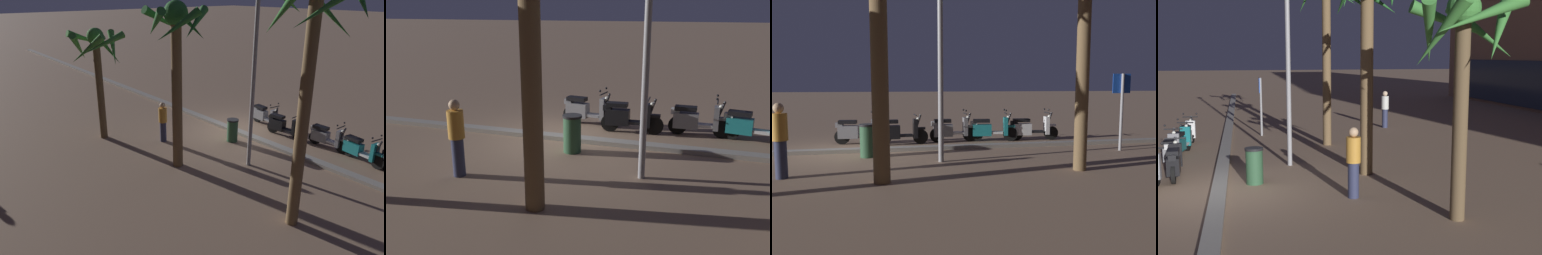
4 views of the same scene
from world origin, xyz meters
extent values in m
plane|color=#93755B|center=(0.00, 0.00, 0.00)|extent=(200.00, 200.00, 0.00)
cube|color=gray|center=(0.00, -0.02, 0.06)|extent=(60.00, 0.36, 0.12)
cylinder|color=black|center=(-7.24, -1.31, 0.26)|extent=(0.53, 0.15, 0.52)
cylinder|color=black|center=(-5.90, -1.44, 0.26)|extent=(0.53, 0.15, 0.52)
cube|color=black|center=(-6.62, -1.37, 0.32)|extent=(0.62, 0.34, 0.08)
cube|color=white|center=(-6.12, -1.42, 0.41)|extent=(0.71, 0.38, 0.42)
cube|color=black|center=(-6.10, -1.42, 0.75)|extent=(0.63, 0.36, 0.12)
cube|color=white|center=(-7.06, -1.33, 0.55)|extent=(0.17, 0.35, 0.66)
cube|color=white|center=(-7.24, -1.31, 0.55)|extent=(0.33, 0.19, 0.08)
cylinder|color=#333338|center=(-7.14, -1.32, 0.70)|extent=(0.29, 0.10, 0.69)
cylinder|color=black|center=(-7.06, -1.33, 1.02)|extent=(0.09, 0.56, 0.04)
sphere|color=white|center=(-7.16, -1.32, 0.88)|extent=(0.12, 0.12, 0.12)
cube|color=black|center=(-5.82, -1.45, 0.65)|extent=(0.26, 0.22, 0.16)
sphere|color=black|center=(-7.06, -1.57, 1.14)|extent=(0.07, 0.07, 0.07)
sphere|color=black|center=(-7.02, -1.09, 1.14)|extent=(0.07, 0.07, 0.07)
cylinder|color=black|center=(-5.63, -1.31, 0.26)|extent=(0.53, 0.19, 0.52)
cylinder|color=black|center=(-4.39, -1.53, 0.26)|extent=(0.53, 0.19, 0.52)
cube|color=silver|center=(-5.06, -1.41, 0.32)|extent=(0.64, 0.38, 0.08)
cube|color=#197075|center=(-4.61, -1.49, 0.41)|extent=(0.73, 0.43, 0.42)
cube|color=black|center=(-4.59, -1.49, 0.75)|extent=(0.64, 0.40, 0.12)
cube|color=#197075|center=(-5.46, -1.34, 0.55)|extent=(0.20, 0.36, 0.66)
cube|color=#197075|center=(-5.63, -1.31, 0.55)|extent=(0.34, 0.21, 0.08)
cylinder|color=#333338|center=(-5.54, -1.33, 0.70)|extent=(0.29, 0.12, 0.69)
cylinder|color=black|center=(-5.46, -1.34, 1.02)|extent=(0.14, 0.56, 0.04)
sphere|color=white|center=(-5.56, -1.32, 0.88)|extent=(0.12, 0.12, 0.12)
cube|color=silver|center=(-4.31, -1.54, 0.65)|extent=(0.27, 0.24, 0.16)
sphere|color=black|center=(-5.48, -1.58, 1.14)|extent=(0.07, 0.07, 0.07)
sphere|color=black|center=(-5.40, -1.11, 1.14)|extent=(0.07, 0.07, 0.07)
cylinder|color=black|center=(-4.17, -1.55, 0.26)|extent=(0.52, 0.11, 0.52)
cylinder|color=black|center=(-2.96, -1.56, 0.26)|extent=(0.52, 0.11, 0.52)
cube|color=silver|center=(-3.62, -1.55, 0.32)|extent=(0.60, 0.29, 0.08)
cube|color=slate|center=(-3.18, -1.56, 0.42)|extent=(0.68, 0.33, 0.43)
cube|color=black|center=(-3.16, -1.56, 0.77)|extent=(0.60, 0.31, 0.12)
cube|color=slate|center=(-3.99, -1.55, 0.55)|extent=(0.14, 0.34, 0.66)
cube|color=slate|center=(-4.17, -1.55, 0.55)|extent=(0.32, 0.16, 0.08)
cylinder|color=#333338|center=(-4.07, -1.55, 0.70)|extent=(0.28, 0.07, 0.69)
cylinder|color=black|center=(-3.99, -1.55, 1.02)|extent=(0.05, 0.56, 0.04)
sphere|color=white|center=(-4.09, -1.55, 0.88)|extent=(0.12, 0.12, 0.12)
cube|color=silver|center=(-2.88, -1.56, 0.67)|extent=(0.24, 0.20, 0.16)
sphere|color=black|center=(-3.98, -1.79, 1.14)|extent=(0.07, 0.07, 0.07)
sphere|color=black|center=(-3.97, -1.31, 1.14)|extent=(0.07, 0.07, 0.07)
cylinder|color=black|center=(-2.34, -1.28, 0.26)|extent=(0.52, 0.13, 0.52)
cylinder|color=black|center=(-1.07, -1.21, 0.26)|extent=(0.52, 0.13, 0.52)
cube|color=black|center=(-1.76, -1.25, 0.32)|extent=(0.62, 0.31, 0.08)
cube|color=black|center=(-1.29, -1.22, 0.45)|extent=(0.70, 0.36, 0.45)
cube|color=black|center=(-1.27, -1.22, 0.81)|extent=(0.62, 0.33, 0.12)
cube|color=black|center=(-2.16, -1.27, 0.55)|extent=(0.16, 0.35, 0.66)
cube|color=black|center=(-2.34, -1.28, 0.55)|extent=(0.33, 0.18, 0.08)
cylinder|color=#333338|center=(-2.24, -1.28, 0.70)|extent=(0.29, 0.09, 0.69)
cylinder|color=black|center=(-2.16, -1.27, 1.02)|extent=(0.07, 0.56, 0.04)
sphere|color=white|center=(-2.26, -1.28, 0.88)|extent=(0.12, 0.12, 0.12)
cube|color=black|center=(-0.99, -1.20, 0.71)|extent=(0.25, 0.21, 0.16)
cylinder|color=black|center=(-0.94, -1.61, 0.26)|extent=(0.53, 0.16, 0.52)
cylinder|color=black|center=(0.32, -1.77, 0.26)|extent=(0.53, 0.16, 0.52)
cube|color=slate|center=(-0.36, -1.68, 0.32)|extent=(0.63, 0.35, 0.08)
cube|color=slate|center=(0.10, -1.74, 0.43)|extent=(0.71, 0.40, 0.44)
cube|color=black|center=(0.12, -1.74, 0.78)|extent=(0.63, 0.37, 0.12)
cube|color=slate|center=(-0.76, -1.63, 0.55)|extent=(0.18, 0.35, 0.66)
cube|color=slate|center=(-0.94, -1.61, 0.55)|extent=(0.34, 0.20, 0.08)
cylinder|color=#333338|center=(-0.84, -1.62, 0.70)|extent=(0.29, 0.10, 0.69)
cylinder|color=black|center=(-0.76, -1.63, 1.02)|extent=(0.11, 0.56, 0.04)
sphere|color=white|center=(-0.86, -1.62, 0.88)|extent=(0.12, 0.12, 0.12)
cube|color=slate|center=(0.40, -1.78, 0.68)|extent=(0.26, 0.23, 0.16)
sphere|color=black|center=(-0.77, -1.87, 1.14)|extent=(0.07, 0.07, 0.07)
sphere|color=black|center=(-0.71, -1.39, 1.14)|extent=(0.07, 0.07, 0.07)
cylinder|color=#939399|center=(-8.35, 1.36, 1.20)|extent=(0.09, 0.09, 2.40)
cube|color=#1947B7|center=(-8.35, 1.30, 2.10)|extent=(0.60, 0.03, 0.60)
cube|color=white|center=(-8.35, 1.29, 2.10)|extent=(0.33, 0.02, 0.33)
cylinder|color=brown|center=(-5.71, 3.66, 3.05)|extent=(0.31, 0.31, 6.09)
cylinder|color=brown|center=(-1.01, 3.95, 2.61)|extent=(0.35, 0.35, 5.23)
cylinder|color=#2D3351|center=(1.16, 3.08, 0.42)|extent=(0.26, 0.26, 0.85)
cylinder|color=gold|center=(1.16, 3.08, 1.15)|extent=(0.34, 0.34, 0.60)
sphere|color=tan|center=(1.16, 3.08, 1.56)|extent=(0.23, 0.23, 0.23)
cylinder|color=#2D5638|center=(-0.63, 0.85, 0.45)|extent=(0.44, 0.44, 0.90)
cylinder|color=black|center=(-0.63, 0.85, 0.92)|extent=(0.48, 0.48, 0.06)
cylinder|color=#939399|center=(-2.57, 1.96, 3.23)|extent=(0.14, 0.14, 6.47)
camera|label=1|loc=(-10.50, 11.00, 5.89)|focal=34.25mm
camera|label=2|loc=(-3.93, 10.20, 3.49)|focal=39.15mm
camera|label=3|loc=(-1.03, 12.12, 2.07)|focal=36.30mm
camera|label=4|loc=(11.92, 0.58, 3.31)|focal=45.48mm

